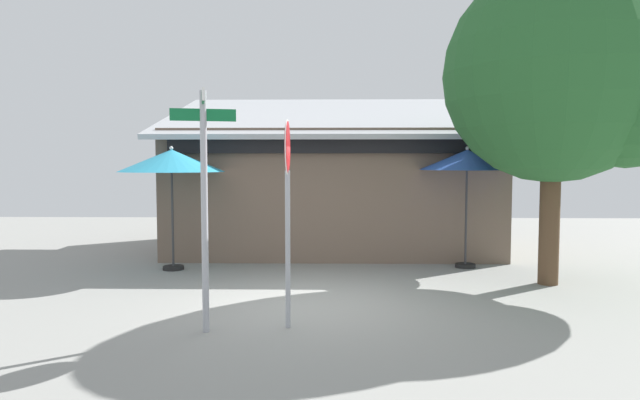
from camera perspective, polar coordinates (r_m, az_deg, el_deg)
The scene contains 7 objects.
ground_plane at distance 9.21m, azimuth -0.81°, elevation -10.81°, with size 28.00×28.00×0.10m, color gray.
cafe_building at distance 14.86m, azimuth 1.32°, elevation 1.31°, with size 8.45×5.35×4.21m.
street_sign_post at distance 7.57m, azimuth -11.71°, elevation 1.33°, with size 0.84×0.90×3.23m.
stop_sign at distance 7.63m, azimuth -3.32°, elevation 1.63°, with size 0.07×0.75×2.87m.
patio_umbrella_teal_left at distance 12.18m, azimuth -14.89°, elevation 3.81°, with size 2.22×2.22×2.62m.
patio_umbrella_royal_blue_center at distance 12.43m, azimuth 14.75°, elevation 3.88°, with size 2.02×2.02×2.62m.
shade_tree at distance 11.30m, azimuth 24.07°, elevation 11.25°, with size 4.42×4.00×5.90m.
Camera 1 is at (0.32, -8.90, 2.29)m, focal length 31.42 mm.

